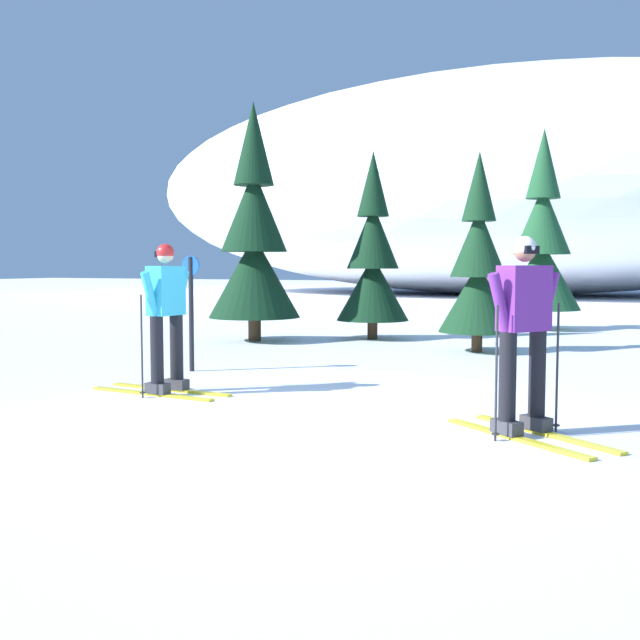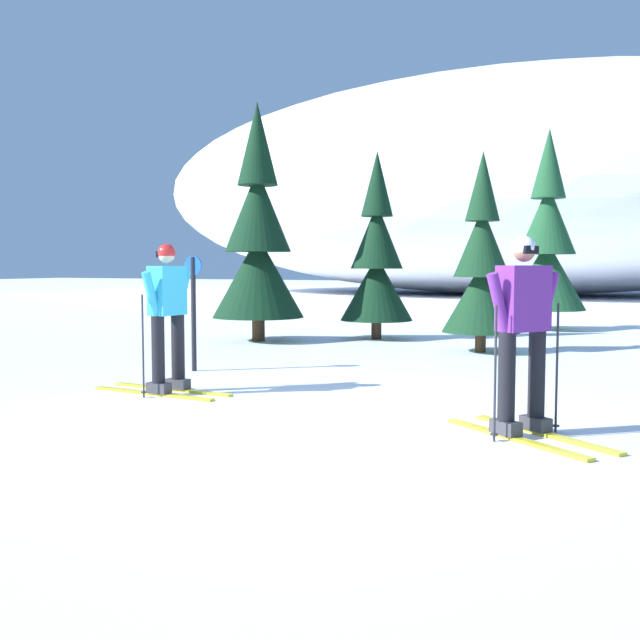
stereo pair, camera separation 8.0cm
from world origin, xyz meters
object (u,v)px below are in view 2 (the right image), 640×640
pine_tree_center_left (377,261)px  pine_tree_far_left (258,242)px  pine_tree_center (482,269)px  trail_marker_post (194,306)px  skier_purple_jacket (523,331)px  pine_tree_center_right (547,246)px  skier_cyan_jacket (167,315)px

pine_tree_center_left → pine_tree_far_left: bearing=-146.3°
pine_tree_center → trail_marker_post: pine_tree_center is taller
pine_tree_far_left → pine_tree_center: (4.45, -0.09, -0.52)m
skier_purple_jacket → pine_tree_center: bearing=105.5°
pine_tree_center → pine_tree_center_right: (0.41, 5.13, 0.50)m
pine_tree_far_left → pine_tree_center_left: bearing=33.7°
pine_tree_far_left → pine_tree_center_right: (4.85, 5.03, -0.02)m
skier_purple_jacket → pine_tree_center: pine_tree_center is taller
pine_tree_far_left → trail_marker_post: 4.39m
pine_tree_center_right → skier_purple_jacket: bearing=-83.4°
skier_purple_jacket → pine_tree_center_right: pine_tree_center_right is taller
trail_marker_post → skier_cyan_jacket: bearing=-65.5°
skier_cyan_jacket → pine_tree_far_left: (-2.00, 5.79, 1.04)m
pine_tree_center_left → pine_tree_center_right: pine_tree_center_right is taller
pine_tree_center_left → pine_tree_center: 2.83m
skier_purple_jacket → trail_marker_post: bearing=155.9°
skier_purple_jacket → trail_marker_post: (-4.95, 2.21, -0.01)m
trail_marker_post → pine_tree_center_left: bearing=81.8°
pine_tree_center → trail_marker_post: 5.16m
skier_cyan_jacket → trail_marker_post: 1.87m
pine_tree_far_left → trail_marker_post: pine_tree_far_left is taller
trail_marker_post → pine_tree_far_left: bearing=106.7°
skier_purple_jacket → skier_cyan_jacket: skier_purple_jacket is taller
skier_purple_jacket → pine_tree_center_left: size_ratio=0.46×
skier_cyan_jacket → pine_tree_center_left: (0.01, 7.12, 0.67)m
pine_tree_center → skier_cyan_jacket: bearing=-113.3°
pine_tree_center_right → trail_marker_post: bearing=-111.7°
skier_cyan_jacket → pine_tree_center_right: pine_tree_center_right is taller
pine_tree_center → pine_tree_center_right: 5.17m
skier_cyan_jacket → pine_tree_center: (2.45, 5.70, 0.52)m
pine_tree_far_left → skier_cyan_jacket: bearing=-70.9°
skier_cyan_jacket → pine_tree_center: size_ratio=0.52×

